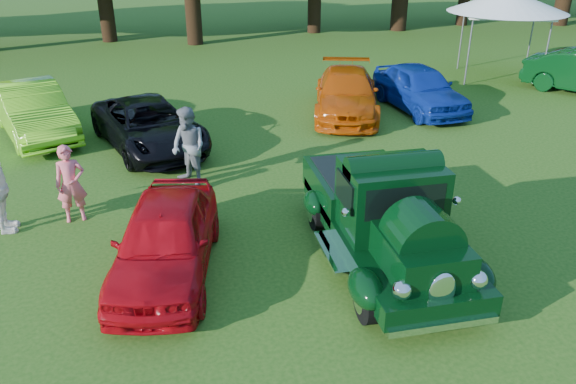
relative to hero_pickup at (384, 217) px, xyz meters
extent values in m
plane|color=#214C11|center=(-1.25, -0.28, -0.89)|extent=(120.00, 120.00, 0.00)
cylinder|color=black|center=(-0.91, -1.75, -0.48)|extent=(0.24, 0.81, 0.81)
cylinder|color=black|center=(0.91, -1.75, -0.48)|extent=(0.24, 0.81, 0.81)
cylinder|color=black|center=(-0.91, 1.39, -0.48)|extent=(0.24, 0.81, 0.81)
cylinder|color=black|center=(0.91, 1.39, -0.48)|extent=(0.24, 0.81, 0.81)
cube|color=black|center=(0.00, -0.10, -0.31)|extent=(1.89, 4.95, 0.37)
cube|color=black|center=(0.00, -1.58, 0.13)|extent=(1.21, 1.60, 0.68)
cube|color=black|center=(0.00, -0.24, 0.50)|extent=(1.72, 1.27, 1.32)
cube|color=black|center=(0.00, -0.85, 0.73)|extent=(1.43, 0.07, 0.57)
cube|color=black|center=(0.00, 1.41, -0.01)|extent=(1.89, 2.26, 0.64)
cube|color=black|center=(0.00, 1.41, 0.30)|extent=(1.63, 1.98, 0.06)
ellipsoid|color=black|center=(-0.95, -1.75, -0.27)|extent=(0.55, 0.94, 0.55)
ellipsoid|color=black|center=(0.95, -1.75, -0.27)|extent=(0.55, 0.94, 0.55)
ellipsoid|color=black|center=(-0.98, 1.39, -0.28)|extent=(0.42, 0.79, 0.46)
ellipsoid|color=black|center=(0.98, 1.39, -0.28)|extent=(0.42, 0.79, 0.46)
ellipsoid|color=white|center=(0.00, -2.41, -0.01)|extent=(0.44, 0.14, 0.66)
sphere|color=white|center=(-0.62, -2.33, 0.06)|extent=(0.31, 0.31, 0.31)
sphere|color=white|center=(0.62, -2.33, 0.06)|extent=(0.31, 0.31, 0.31)
cube|color=white|center=(0.00, -2.57, -0.51)|extent=(1.78, 0.12, 0.12)
cube|color=white|center=(0.00, 2.54, -0.45)|extent=(1.78, 0.12, 0.12)
imported|color=#AB070F|center=(-4.02, 0.36, -0.18)|extent=(2.41, 4.38, 1.41)
imported|color=#6CC81A|center=(-7.76, 8.77, -0.10)|extent=(3.30, 5.06, 1.57)
imported|color=black|center=(-4.37, 7.02, -0.21)|extent=(3.74, 5.35, 1.36)
imported|color=#BD4506|center=(2.08, 8.83, -0.16)|extent=(3.39, 5.38, 1.45)
imported|color=navy|center=(4.69, 8.79, -0.12)|extent=(2.21, 4.64, 1.53)
imported|color=#E9606D|center=(-5.94, 2.86, -0.03)|extent=(0.68, 0.51, 1.71)
imported|color=gray|center=(-3.38, 4.25, 0.08)|extent=(1.14, 1.19, 1.94)
cube|color=white|center=(9.78, 12.28, 1.72)|extent=(4.16, 4.16, 0.13)
cone|color=white|center=(9.78, 12.28, 2.19)|extent=(6.10, 6.10, 0.85)
cylinder|color=slate|center=(7.91, 11.49, 0.39)|extent=(0.06, 0.06, 2.55)
cylinder|color=slate|center=(8.99, 14.15, 0.39)|extent=(0.06, 0.06, 2.55)
cylinder|color=slate|center=(10.56, 10.41, 0.39)|extent=(0.06, 0.06, 2.55)
cylinder|color=slate|center=(11.65, 13.07, 0.39)|extent=(0.06, 0.06, 2.55)
cylinder|color=black|center=(-6.63, 24.11, 1.09)|extent=(0.79, 0.79, 3.96)
cylinder|color=black|center=(-2.09, 22.31, 1.19)|extent=(0.83, 0.83, 4.16)
camera|label=1|loc=(-3.72, -8.68, 4.96)|focal=35.00mm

